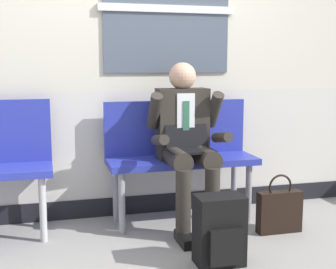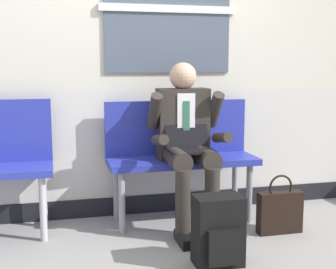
{
  "view_description": "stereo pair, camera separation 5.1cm",
  "coord_description": "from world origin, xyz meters",
  "px_view_note": "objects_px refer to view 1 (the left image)",
  "views": [
    {
      "loc": [
        -0.69,
        -3.13,
        1.27
      ],
      "look_at": [
        0.17,
        0.1,
        0.75
      ],
      "focal_mm": 49.24,
      "sensor_mm": 36.0,
      "label": 1
    },
    {
      "loc": [
        -0.64,
        -3.15,
        1.27
      ],
      "look_at": [
        0.17,
        0.1,
        0.75
      ],
      "focal_mm": 49.24,
      "sensor_mm": 36.0,
      "label": 2
    }
  ],
  "objects_px": {
    "backpack": "(220,231)",
    "handbag": "(279,211)",
    "bench_with_person": "(179,150)",
    "person_seated": "(187,140)"
  },
  "relations": [
    {
      "from": "bench_with_person",
      "to": "person_seated",
      "type": "height_order",
      "value": "person_seated"
    },
    {
      "from": "bench_with_person",
      "to": "handbag",
      "type": "bearing_deg",
      "value": -37.65
    },
    {
      "from": "backpack",
      "to": "handbag",
      "type": "bearing_deg",
      "value": 32.75
    },
    {
      "from": "handbag",
      "to": "backpack",
      "type": "bearing_deg",
      "value": -147.25
    },
    {
      "from": "bench_with_person",
      "to": "backpack",
      "type": "distance_m",
      "value": 0.98
    },
    {
      "from": "bench_with_person",
      "to": "backpack",
      "type": "bearing_deg",
      "value": -90.01
    },
    {
      "from": "bench_with_person",
      "to": "backpack",
      "type": "relative_size",
      "value": 2.64
    },
    {
      "from": "person_seated",
      "to": "backpack",
      "type": "distance_m",
      "value": 0.85
    },
    {
      "from": "person_seated",
      "to": "backpack",
      "type": "bearing_deg",
      "value": -90.01
    },
    {
      "from": "bench_with_person",
      "to": "person_seated",
      "type": "xyz_separation_m",
      "value": [
        0.0,
        -0.2,
        0.11
      ]
    }
  ]
}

